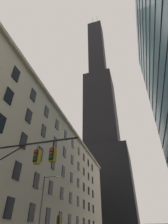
% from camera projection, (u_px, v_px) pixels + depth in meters
% --- Properties ---
extents(station_building, '(17.66, 71.54, 25.04)m').
position_uv_depth(station_building, '(31.00, 176.00, 40.38)').
color(station_building, '#BCAF93').
rests_on(station_building, ground).
extents(dark_skyscraper, '(29.88, 29.88, 205.78)m').
position_uv_depth(dark_skyscraper, '(102.00, 127.00, 119.63)').
color(dark_skyscraper, black).
rests_on(dark_skyscraper, ground).
extents(traffic_signal_mast, '(7.04, 0.63, 7.25)m').
position_uv_depth(traffic_signal_mast, '(22.00, 169.00, 12.80)').
color(traffic_signal_mast, black).
rests_on(traffic_signal_mast, sidewalk_left).
extents(traffic_light_far_left, '(0.40, 0.63, 3.31)m').
position_uv_depth(traffic_light_far_left, '(58.00, 222.00, 21.63)').
color(traffic_light_far_left, black).
rests_on(traffic_light_far_left, sidewalk_left).
extents(street_lamppost, '(2.23, 0.32, 7.80)m').
position_uv_depth(street_lamppost, '(44.00, 202.00, 22.10)').
color(street_lamppost, '#47474C').
rests_on(street_lamppost, sidewalk_left).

